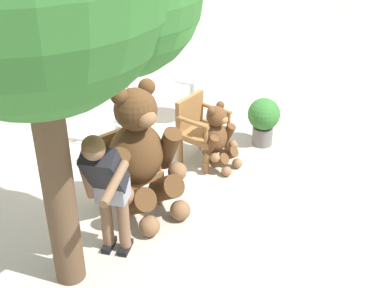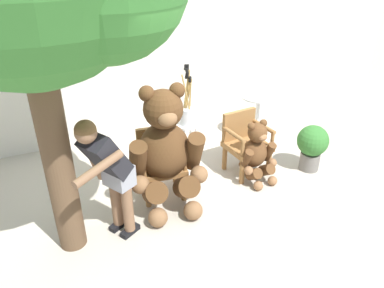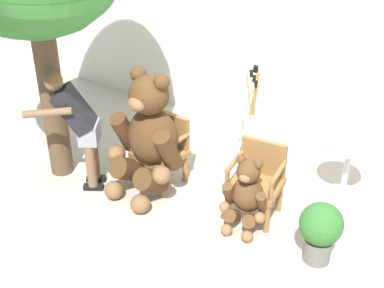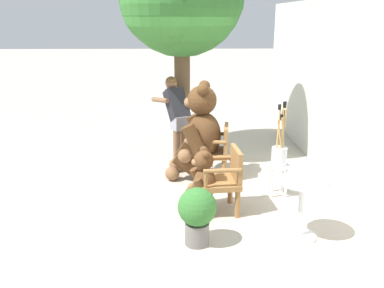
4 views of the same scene
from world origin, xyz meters
The scene contains 11 objects.
ground_plane centered at (0.00, 0.00, 0.00)m, with size 60.00×60.00×0.00m, color #B2A899.
back_wall centered at (0.00, 2.40, 1.40)m, with size 10.00×0.16×2.80m, color silver.
wooden_chair_left centered at (-0.63, 0.51, 0.46)m, with size 0.62×0.59×0.86m.
wooden_chair_right centered at (0.63, 0.51, 0.46)m, with size 0.60×0.57×0.86m.
teddy_bear_large centered at (-0.65, 0.24, 0.76)m, with size 0.94×0.93×1.55m.
teddy_bear_small centered at (0.64, 0.22, 0.43)m, with size 0.53×0.51×0.87m.
person_visitor centered at (-1.40, -0.10, 0.90)m, with size 0.69×0.72×1.51m.
white_stool centered at (0.13, 1.36, 0.36)m, with size 0.34×0.34×0.46m.
brush_bucket centered at (0.13, 1.36, 0.67)m, with size 0.22×0.22×0.92m.
round_side_table centered at (1.39, 1.34, 0.45)m, with size 0.56×0.56×0.72m.
potted_plant centered at (1.51, 0.12, 0.40)m, with size 0.44×0.44×0.68m.
Camera 1 is at (-3.95, -3.46, 3.69)m, focal length 50.00 mm.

